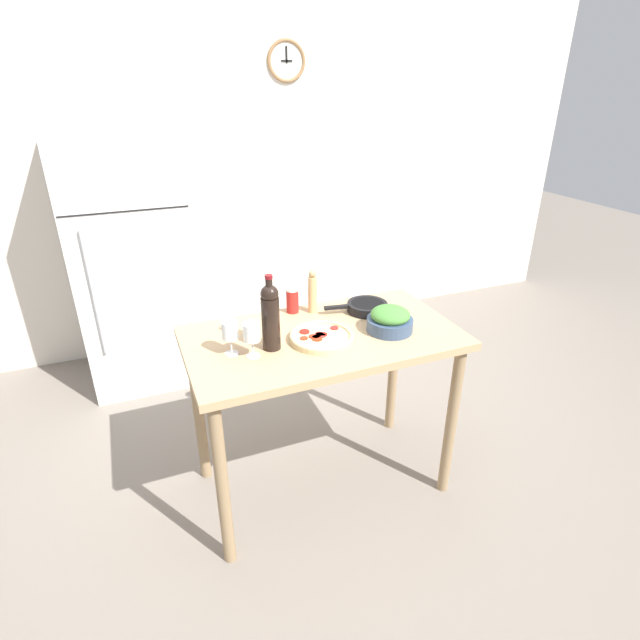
{
  "coord_description": "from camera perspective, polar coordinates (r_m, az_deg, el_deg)",
  "views": [
    {
      "loc": [
        -0.79,
        -1.91,
        1.99
      ],
      "look_at": [
        0.0,
        0.04,
        0.97
      ],
      "focal_mm": 28.0,
      "sensor_mm": 36.0,
      "label": 1
    }
  ],
  "objects": [
    {
      "name": "salad_bowl",
      "position": [
        2.37,
        8.0,
        0.01
      ],
      "size": [
        0.22,
        0.22,
        0.12
      ],
      "color": "#384C6B",
      "rests_on": "prep_counter"
    },
    {
      "name": "wall_back",
      "position": [
        4.03,
        -10.85,
        15.65
      ],
      "size": [
        6.4,
        0.08,
        2.6
      ],
      "color": "silver",
      "rests_on": "ground_plane"
    },
    {
      "name": "prep_counter",
      "position": [
        2.4,
        0.32,
        -4.35
      ],
      "size": [
        1.28,
        0.7,
        0.91
      ],
      "color": "tan",
      "rests_on": "ground_plane"
    },
    {
      "name": "wine_glass_far",
      "position": [
        2.16,
        -10.26,
        -1.27
      ],
      "size": [
        0.07,
        0.07,
        0.16
      ],
      "color": "silver",
      "rests_on": "prep_counter"
    },
    {
      "name": "homemade_pizza",
      "position": [
        2.28,
        0.17,
        -1.94
      ],
      "size": [
        0.3,
        0.3,
        0.03
      ],
      "color": "#DBC189",
      "rests_on": "prep_counter"
    },
    {
      "name": "wine_bottle",
      "position": [
        2.16,
        -5.68,
        0.53
      ],
      "size": [
        0.08,
        0.08,
        0.35
      ],
      "color": "black",
      "rests_on": "prep_counter"
    },
    {
      "name": "cast_iron_skillet",
      "position": [
        2.57,
        5.37,
        1.52
      ],
      "size": [
        0.33,
        0.21,
        0.05
      ],
      "color": "black",
      "rests_on": "prep_counter"
    },
    {
      "name": "refrigerator",
      "position": [
        3.65,
        -20.67,
        6.75
      ],
      "size": [
        0.75,
        0.75,
        1.79
      ],
      "color": "white",
      "rests_on": "ground_plane"
    },
    {
      "name": "pepper_mill",
      "position": [
        2.52,
        -0.87,
        3.2
      ],
      "size": [
        0.04,
        0.04,
        0.23
      ],
      "color": "tan",
      "rests_on": "prep_counter"
    },
    {
      "name": "salt_canister",
      "position": [
        2.54,
        -3.17,
        2.28
      ],
      "size": [
        0.06,
        0.06,
        0.13
      ],
      "color": "#B2231E",
      "rests_on": "prep_counter"
    },
    {
      "name": "wine_glass_near",
      "position": [
        2.13,
        -7.82,
        -1.59
      ],
      "size": [
        0.07,
        0.07,
        0.16
      ],
      "color": "silver",
      "rests_on": "prep_counter"
    },
    {
      "name": "ground_plane",
      "position": [
        2.87,
        0.28,
        -17.91
      ],
      "size": [
        14.0,
        14.0,
        0.0
      ],
      "primitive_type": "plane",
      "color": "slate"
    }
  ]
}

